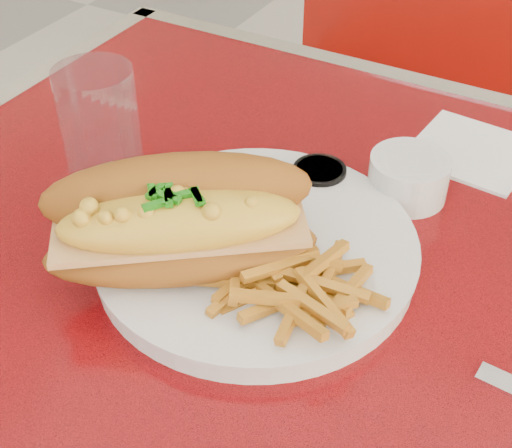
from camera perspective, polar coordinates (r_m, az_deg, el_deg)
The scene contains 8 objects.
dinner_plate at distance 0.64m, azimuth 0.00°, elevation -1.95°, with size 0.37×0.37×0.02m.
mac_hoagie at distance 0.59m, azimuth -6.12°, elevation 0.23°, with size 0.25×0.23×0.10m.
fries_pile at distance 0.58m, azimuth 2.82°, elevation -4.53°, with size 0.11×0.10×0.03m, color orange, non-canonical shape.
fork at distance 0.63m, azimuth 6.67°, elevation -1.95°, with size 0.03×0.16×0.00m.
gravy_ramekin at distance 0.72m, azimuth 12.10°, elevation 3.78°, with size 0.09×0.09×0.04m.
sauce_cup_left at distance 0.72m, azimuth 5.07°, elevation 3.69°, with size 0.07×0.07×0.03m.
water_tumbler at distance 0.71m, azimuth -12.28°, elevation 7.20°, with size 0.08×0.08×0.13m, color silver.
paper_napkin at distance 0.82m, azimuth 16.87°, elevation 5.63°, with size 0.12×0.12×0.00m, color white.
Camera 1 is at (0.05, -0.41, 1.21)m, focal length 50.00 mm.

